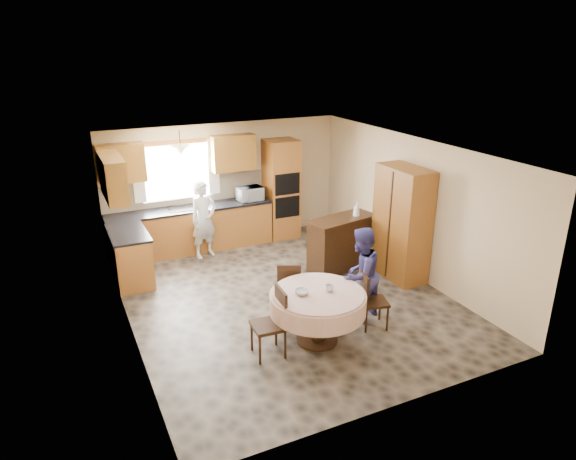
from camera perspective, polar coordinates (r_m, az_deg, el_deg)
The scene contains 36 objects.
floor at distance 8.66m, azimuth -0.24°, elevation -7.54°, with size 5.00×6.00×0.01m, color brown.
ceiling at distance 7.81m, azimuth -0.27°, elevation 8.89°, with size 5.00×6.00×0.01m, color white.
wall_back at distance 10.82m, azimuth -7.02°, elevation 5.19°, with size 5.00×0.02×2.50m, color #CFB284.
wall_front at distance 5.82m, azimuth 12.50°, elevation -8.98°, with size 5.00×0.02×2.50m, color #CFB284.
wall_left at distance 7.52m, azimuth -17.80°, elevation -2.56°, with size 0.02×6.00×2.50m, color #CFB284.
wall_right at distance 9.43m, azimuth 13.66°, elevation 2.47°, with size 0.02×6.00×2.50m, color #CFB284.
window at distance 10.46m, azimuth -12.29°, elevation 6.32°, with size 1.40×0.03×1.10m, color white.
curtain_left at distance 10.27m, azimuth -16.32°, elevation 5.99°, with size 0.22×0.02×1.15m, color white.
curtain_right at distance 10.59m, azimuth -8.28°, elevation 7.02°, with size 0.22×0.02×1.15m, color white.
base_cab_back at distance 10.57m, azimuth -10.67°, elevation -0.01°, with size 3.30×0.60×0.88m, color #CC7B36.
counter_back at distance 10.42m, azimuth -10.84°, elevation 2.37°, with size 3.30×0.64×0.04m, color black.
base_cab_left at distance 9.51m, azimuth -17.10°, elevation -2.92°, with size 0.60×1.20×0.88m, color #CC7B36.
counter_left at distance 9.35m, azimuth -17.39°, elevation -0.33°, with size 0.64×1.20×0.04m, color black.
backsplash at distance 10.61m, azimuth -11.34°, elevation 4.24°, with size 3.30×0.02×0.55m, color beige.
wall_cab_left at distance 10.08m, azimuth -18.06°, elevation 7.08°, with size 0.85×0.33×0.72m, color #A77929.
wall_cab_right at distance 10.57m, azimuth -6.10°, elevation 8.54°, with size 0.90×0.33×0.72m, color #A77929.
wall_cab_side at distance 9.04m, azimuth -18.90°, elevation 5.54°, with size 0.33×1.20×0.72m, color #A77929.
oven_tower at distance 11.00m, azimuth -0.75°, elevation 4.56°, with size 0.66×0.62×2.12m, color #CC7B36.
oven_upper at distance 10.67m, azimuth -0.05°, elevation 5.12°, with size 0.56×0.01×0.45m, color black.
oven_lower at distance 10.81m, azimuth -0.05°, elevation 2.57°, with size 0.56×0.01×0.45m, color black.
pendant at distance 9.89m, azimuth -11.85°, elevation 8.66°, with size 0.36×0.36×0.18m, color beige.
sideboard at distance 9.61m, azimuth 5.94°, elevation -1.66°, with size 1.32×0.54×0.94m, color #371F0F.
space_heater at distance 9.99m, azimuth 9.98°, elevation -2.38°, with size 0.36×0.25×0.49m, color black.
cupboard at distance 9.27m, azimuth 12.52°, elevation 0.71°, with size 0.53×1.06×2.03m, color #CC7B36.
dining_table at distance 7.25m, azimuth 3.32°, elevation -8.14°, with size 1.35×1.35×0.77m.
chair_left at distance 7.00m, azimuth -1.62°, elevation -9.87°, with size 0.44×0.44×0.96m.
chair_back at distance 7.96m, azimuth 0.12°, elevation -6.24°, with size 0.51×0.51×0.88m.
chair_right at distance 7.73m, azimuth 9.06°, elevation -7.42°, with size 0.47×0.47×0.88m.
framed_picture at distance 9.51m, azimuth 12.65°, elevation 5.10°, with size 0.06×0.54×0.45m.
microwave at distance 10.69m, azimuth -4.26°, elevation 4.04°, with size 0.51×0.35×0.28m, color silver.
person_sink at distance 10.13m, azimuth -9.36°, elevation 1.14°, with size 0.56×0.37×1.53m, color silver.
person_dining at distance 7.82m, azimuth 8.04°, elevation -4.92°, with size 0.72×0.56×1.48m, color navy.
bowl_sideboard at distance 9.27m, azimuth 4.34°, elevation 0.88°, with size 0.23×0.23×0.06m, color #B2B2B2.
bottle_sideboard at distance 9.54m, azimuth 7.62°, elevation 2.16°, with size 0.12×0.12×0.32m, color silver.
cup_table at distance 7.20m, azimuth 4.59°, elevation -6.44°, with size 0.12×0.12×0.09m, color #B2B2B2.
bowl_table at distance 7.10m, azimuth 1.53°, elevation -6.91°, with size 0.20×0.20×0.06m, color #B2B2B2.
Camera 1 is at (-3.23, -6.94, 4.05)m, focal length 32.00 mm.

